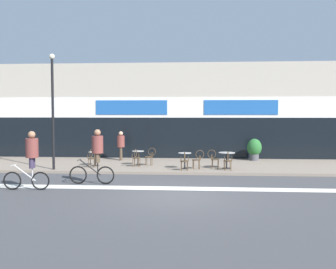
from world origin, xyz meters
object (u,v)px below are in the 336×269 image
(cafe_chair_1_near, at_px, (136,156))
(pedestrian_near_end, at_px, (121,143))
(bistro_table_2, at_px, (185,158))
(cafe_chair_3_near, at_px, (228,159))
(cafe_chair_3_side, at_px, (214,158))
(cyclist_0, at_px, (31,155))
(bistro_table_0, at_px, (95,156))
(planter_pot, at_px, (254,149))
(cafe_chair_2_near, at_px, (185,160))
(lamp_post, at_px, (53,103))
(cyclist_1, at_px, (96,153))
(bistro_table_1, at_px, (138,155))
(cafe_chair_2_side, at_px, (198,158))
(cafe_chair_0_near, at_px, (92,157))
(cafe_chair_1_side, at_px, (150,155))
(bistro_table_3, at_px, (227,157))

(cafe_chair_1_near, xyz_separation_m, pedestrian_near_end, (-1.27, 2.60, 0.46))
(bistro_table_2, distance_m, cafe_chair_3_near, 2.05)
(cafe_chair_1_near, bearing_deg, cafe_chair_3_side, -86.29)
(bistro_table_2, distance_m, cyclist_0, 7.38)
(bistro_table_0, height_order, cafe_chair_3_near, cafe_chair_3_near)
(planter_pot, bearing_deg, cafe_chair_2_near, -131.88)
(cafe_chair_2_near, height_order, pedestrian_near_end, pedestrian_near_end)
(cyclist_0, bearing_deg, lamp_post, -82.72)
(cyclist_1, bearing_deg, bistro_table_1, -101.46)
(lamp_post, height_order, cyclist_1, lamp_post)
(cafe_chair_2_near, height_order, cyclist_1, cyclist_1)
(bistro_table_2, bearing_deg, cafe_chair_1_near, 168.15)
(bistro_table_0, distance_m, planter_pot, 8.85)
(bistro_table_2, bearing_deg, planter_pot, 43.49)
(pedestrian_near_end, bearing_deg, cyclist_0, -107.53)
(cafe_chair_2_side, height_order, cafe_chair_3_side, same)
(planter_pot, bearing_deg, cafe_chair_0_near, -157.31)
(cafe_chair_3_side, distance_m, cyclist_1, 6.19)
(bistro_table_1, xyz_separation_m, cyclist_1, (-0.94, -4.76, 0.61))
(cafe_chair_1_side, height_order, cyclist_0, cyclist_0)
(bistro_table_1, bearing_deg, planter_pot, 21.62)
(bistro_table_3, bearing_deg, pedestrian_near_end, 153.57)
(bistro_table_3, distance_m, planter_pot, 3.79)
(lamp_post, bearing_deg, planter_pot, 23.19)
(cafe_chair_2_side, relative_size, cyclist_0, 0.42)
(lamp_post, bearing_deg, cafe_chair_2_near, 0.47)
(bistro_table_0, height_order, cafe_chair_3_side, cafe_chair_3_side)
(bistro_table_0, bearing_deg, lamp_post, -139.13)
(cafe_chair_2_side, bearing_deg, cafe_chair_0_near, -9.59)
(cyclist_1, bearing_deg, lamp_post, -46.47)
(bistro_table_3, height_order, cafe_chair_3_near, cafe_chair_3_near)
(bistro_table_1, height_order, bistro_table_2, bistro_table_2)
(lamp_post, bearing_deg, bistro_table_1, 25.72)
(cafe_chair_1_side, relative_size, cafe_chair_2_near, 1.00)
(bistro_table_3, height_order, cafe_chair_3_side, cafe_chair_3_side)
(bistro_table_0, relative_size, pedestrian_near_end, 0.43)
(cafe_chair_3_side, relative_size, planter_pot, 0.74)
(bistro_table_1, bearing_deg, cyclist_0, -116.28)
(planter_pot, bearing_deg, bistro_table_0, -161.04)
(bistro_table_0, xyz_separation_m, cafe_chair_3_side, (5.96, -0.46, 0.01))
(cafe_chair_1_near, height_order, lamp_post, lamp_post)
(bistro_table_2, relative_size, cafe_chair_2_near, 0.86)
(cafe_chair_1_side, relative_size, cafe_chair_3_near, 1.00)
(bistro_table_0, bearing_deg, cafe_chair_1_near, -5.93)
(cafe_chair_1_near, relative_size, cafe_chair_2_near, 1.00)
(bistro_table_1, distance_m, pedestrian_near_end, 2.40)
(bistro_table_3, xyz_separation_m, cafe_chair_0_near, (-6.59, -0.16, -0.04))
(cyclist_0, bearing_deg, bistro_table_0, -101.47)
(cafe_chair_0_near, height_order, cafe_chair_3_side, same)
(cyclist_0, bearing_deg, cafe_chair_0_near, -102.48)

